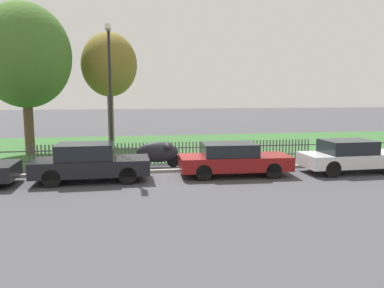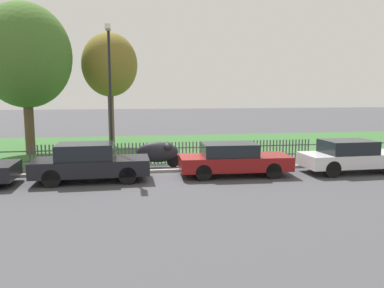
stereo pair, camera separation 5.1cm
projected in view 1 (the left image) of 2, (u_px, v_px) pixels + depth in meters
ground_plane at (183, 172)px, 15.96m from camera, size 120.00×120.00×0.00m
kerb_stone at (183, 170)px, 16.05m from camera, size 43.55×0.20×0.12m
grass_strip at (166, 146)px, 23.60m from camera, size 43.55×11.59×0.01m
park_fence at (177, 153)px, 17.88m from camera, size 43.55×0.05×1.03m
parked_car_black_saloon at (90, 162)px, 14.22m from camera, size 4.35×1.71×1.46m
parked_car_navy_estate at (233, 159)px, 15.19m from camera, size 4.53×1.84×1.34m
parked_car_red_compact at (350, 156)px, 15.81m from camera, size 4.29×1.78×1.39m
covered_motorcycle at (159, 152)px, 16.87m from camera, size 2.02×0.80×1.16m
tree_nearest_kerb at (25, 56)px, 19.85m from camera, size 4.83×4.83×8.09m
tree_behind_motorcycle at (109, 65)px, 22.78m from camera, size 3.36×3.36×6.97m
street_lamp at (110, 83)px, 15.36m from camera, size 0.20×0.79×6.02m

